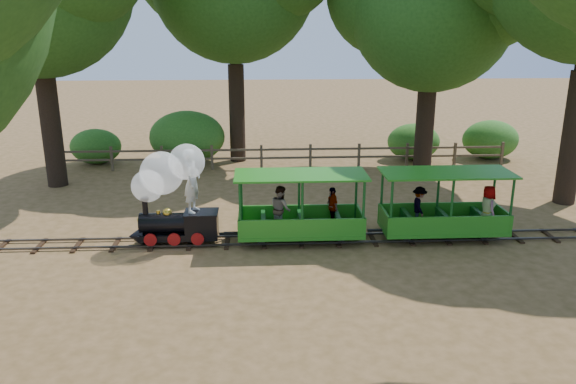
{
  "coord_description": "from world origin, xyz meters",
  "views": [
    {
      "loc": [
        -1.11,
        -14.25,
        5.76
      ],
      "look_at": [
        -0.32,
        0.5,
        1.27
      ],
      "focal_mm": 35.0,
      "sensor_mm": 36.0,
      "label": 1
    }
  ],
  "objects_px": {
    "locomotive": "(171,187)",
    "carriage_rear": "(446,212)",
    "fence": "(286,155)",
    "carriage_front": "(300,215)"
  },
  "relations": [
    {
      "from": "carriage_rear",
      "to": "fence",
      "type": "distance_m",
      "value": 8.96
    },
    {
      "from": "carriage_rear",
      "to": "locomotive",
      "type": "bearing_deg",
      "value": 179.3
    },
    {
      "from": "locomotive",
      "to": "carriage_rear",
      "type": "relative_size",
      "value": 0.79
    },
    {
      "from": "locomotive",
      "to": "fence",
      "type": "height_order",
      "value": "locomotive"
    },
    {
      "from": "locomotive",
      "to": "carriage_front",
      "type": "bearing_deg",
      "value": -1.12
    },
    {
      "from": "locomotive",
      "to": "fence",
      "type": "bearing_deg",
      "value": 66.55
    },
    {
      "from": "locomotive",
      "to": "carriage_rear",
      "type": "height_order",
      "value": "locomotive"
    },
    {
      "from": "carriage_rear",
      "to": "fence",
      "type": "bearing_deg",
      "value": 116.41
    },
    {
      "from": "locomotive",
      "to": "fence",
      "type": "distance_m",
      "value": 8.7
    },
    {
      "from": "carriage_front",
      "to": "fence",
      "type": "distance_m",
      "value": 8.0
    }
  ]
}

